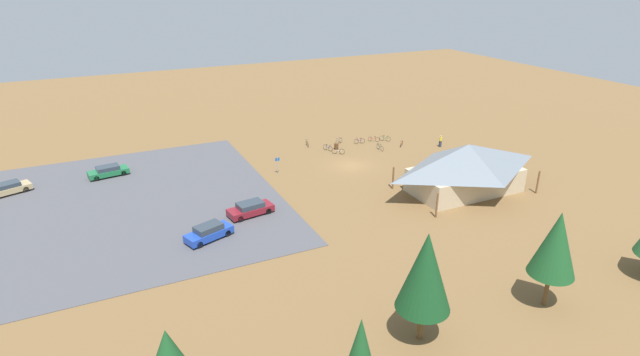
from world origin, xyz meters
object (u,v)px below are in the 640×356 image
object	(u,v)px
bicycle_blue_yard_front	(328,148)
car_maroon_near_entry	(250,209)
lot_sign	(277,163)
bicycle_purple_yard_left	(359,141)
bicycle_white_trailside	(338,151)
car_green_by_curb	(108,171)
pine_center	(556,244)
car_blue_back_corner	(209,232)
bike_pavilion	(466,166)
bicycle_red_yard_right	(374,139)
bicycle_teal_lone_east	(380,147)
pine_midwest	(425,272)
bicycle_silver_front_row	(339,141)
trash_bin	(336,146)
bicycle_green_by_bin	(385,138)
car_tan_inner_stall	(7,189)
bicycle_orange_edge_south	(402,144)
bicycle_yellow_edge_north	(307,144)
visitor_near_lot	(440,141)

from	to	relation	value
bicycle_blue_yard_front	car_maroon_near_entry	world-z (taller)	car_maroon_near_entry
lot_sign	bicycle_blue_yard_front	distance (m)	10.81
bicycle_purple_yard_left	bicycle_white_trailside	bearing A→B (deg)	29.04
lot_sign	car_green_by_curb	xyz separation A→B (m)	(18.94, -8.02, -0.70)
pine_center	car_blue_back_corner	xyz separation A→B (m)	(20.29, -20.47, -4.41)
bike_pavilion	bicycle_red_yard_right	distance (m)	20.09
bike_pavilion	bicycle_red_yard_right	world-z (taller)	bike_pavilion
bicycle_teal_lone_east	bicycle_red_yard_right	bearing A→B (deg)	-108.16
lot_sign	bicycle_white_trailside	world-z (taller)	lot_sign
pine_midwest	bicycle_silver_front_row	bearing A→B (deg)	-109.91
bicycle_white_trailside	car_blue_back_corner	bearing A→B (deg)	36.15
trash_bin	bicycle_green_by_bin	xyz separation A→B (m)	(-8.22, -0.29, -0.06)
car_blue_back_corner	lot_sign	bearing A→B (deg)	-132.62
lot_sign	pine_center	distance (m)	34.44
pine_midwest	bicycle_blue_yard_front	size ratio (longest dim) A/B	5.15
bicycle_red_yard_right	car_maroon_near_entry	xyz separation A→B (m)	(23.92, 15.36, 0.39)
bicycle_red_yard_right	car_maroon_near_entry	size ratio (longest dim) A/B	0.29
car_green_by_curb	car_tan_inner_stall	xyz separation A→B (m)	(10.60, 0.82, -0.00)
bicycle_silver_front_row	car_green_by_curb	distance (m)	31.17
bike_pavilion	pine_center	world-z (taller)	pine_center
trash_bin	car_blue_back_corner	xyz separation A→B (m)	(22.38, 17.73, 0.32)
lot_sign	bicycle_blue_yard_front	bearing A→B (deg)	-151.34
pine_midwest	car_tan_inner_stall	xyz separation A→B (m)	(27.53, -39.38, -4.61)
pine_midwest	bicycle_orange_edge_south	xyz separation A→B (m)	(-21.88, -34.54, -4.97)
bicycle_purple_yard_left	bicycle_green_by_bin	bearing A→B (deg)	172.17
lot_sign	bicycle_yellow_edge_north	xyz separation A→B (m)	(-7.61, -8.08, -1.03)
trash_bin	bicycle_teal_lone_east	world-z (taller)	bicycle_teal_lone_east
bicycle_orange_edge_south	bike_pavilion	bearing A→B (deg)	80.99
bicycle_white_trailside	visitor_near_lot	bearing A→B (deg)	166.42
bicycle_white_trailside	pine_center	bearing A→B (deg)	87.74
trash_bin	bicycle_orange_edge_south	xyz separation A→B (m)	(-9.11, 2.74, -0.10)
lot_sign	pine_midwest	size ratio (longest dim) A/B	0.27
bicycle_yellow_edge_north	bicycle_blue_yard_front	bearing A→B (deg)	122.28
bike_pavilion	bicycle_orange_edge_south	xyz separation A→B (m)	(-2.59, -16.35, -2.75)
bicycle_purple_yard_left	bicycle_teal_lone_east	size ratio (longest dim) A/B	0.90
bike_pavilion	pine_midwest	size ratio (longest dim) A/B	1.76
pine_center	lot_sign	bearing A→B (deg)	-75.36
bicycle_white_trailside	car_tan_inner_stall	size ratio (longest dim) A/B	0.28
lot_sign	bicycle_orange_edge_south	distance (m)	20.02
bicycle_silver_front_row	bicycle_purple_yard_left	world-z (taller)	bicycle_purple_yard_left
pine_midwest	car_tan_inner_stall	bearing A→B (deg)	-55.05
car_tan_inner_stall	visitor_near_lot	size ratio (longest dim) A/B	2.96
bicycle_teal_lone_east	bicycle_blue_yard_front	xyz separation A→B (m)	(6.68, -3.01, -0.01)
bicycle_white_trailside	car_green_by_curb	xyz separation A→B (m)	(29.03, -4.79, 0.31)
bicycle_purple_yard_left	trash_bin	bearing A→B (deg)	11.31
bicycle_white_trailside	bicycle_red_yard_right	size ratio (longest dim) A/B	1.00
bicycle_teal_lone_east	car_blue_back_corner	xyz separation A→B (m)	(27.76, 14.80, 0.37)
trash_bin	pine_midwest	size ratio (longest dim) A/B	0.11
bicycle_white_trailside	bike_pavilion	bearing A→B (deg)	112.60
bicycle_purple_yard_left	visitor_near_lot	bearing A→B (deg)	147.37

